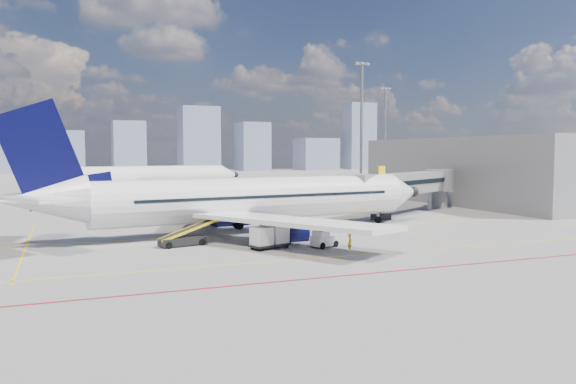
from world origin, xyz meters
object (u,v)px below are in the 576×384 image
Objects in this scene: ramp_worker at (350,242)px; main_aircraft at (242,200)px; baggage_tug at (323,239)px; belt_loader at (184,239)px; second_aircraft at (134,177)px; cargo_dolly at (270,236)px.

main_aircraft is at bearing 58.30° from ramp_worker.
baggage_tug is 11.58m from belt_loader.
second_aircraft is 7.37× the size of belt_loader.
ramp_worker is at bearing -91.17° from second_aircraft.
ramp_worker is (4.89, -12.73, -2.45)m from main_aircraft.
second_aircraft is 65.48m from baggage_tug.
ramp_worker is (5.38, -3.63, -0.23)m from cargo_dolly.
cargo_dolly reaches higher than ramp_worker.
cargo_dolly is 0.64× the size of belt_loader.
second_aircraft is 27.14× the size of ramp_worker.
belt_loader reaches higher than ramp_worker.
baggage_tug is (3.78, -10.19, -2.51)m from main_aircraft.
second_aircraft is at bearing 74.52° from belt_loader.
main_aircraft is 11.15m from baggage_tug.
cargo_dolly reaches higher than baggage_tug.
belt_loader is (-6.67, -5.19, -2.63)m from main_aircraft.
cargo_dolly is at bearing 93.28° from ramp_worker.
baggage_tug is at bearing -38.27° from belt_loader.
main_aircraft is at bearing 25.19° from belt_loader.
second_aircraft is 64.03m from cargo_dolly.
second_aircraft is (-3.77, 54.81, 0.00)m from main_aircraft.
belt_loader reaches higher than baggage_tug.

